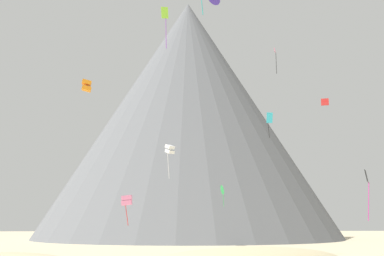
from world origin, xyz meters
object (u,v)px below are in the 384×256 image
at_px(rock_massif, 187,119).
at_px(kite_orange_mid, 87,86).
at_px(kite_pink_low, 127,200).
at_px(kite_red_mid, 325,102).
at_px(kite_green_low, 223,190).
at_px(kite_rainbow_high, 275,57).
at_px(kite_white_mid, 170,149).
at_px(kite_black_low, 367,183).
at_px(kite_lime_high, 165,17).
at_px(kite_cyan_mid, 269,120).

xyz_separation_m(rock_massif, kite_orange_mid, (-17.53, -59.95, -7.17)).
bearing_deg(kite_pink_low, kite_orange_mid, -139.18).
distance_m(kite_red_mid, kite_green_low, 24.35).
bearing_deg(kite_rainbow_high, kite_white_mid, -31.49).
distance_m(kite_white_mid, kite_black_low, 43.10).
distance_m(kite_black_low, kite_pink_low, 27.13).
distance_m(kite_green_low, kite_orange_mid, 29.37).
bearing_deg(kite_rainbow_high, kite_orange_mid, 6.65).
height_order(kite_white_mid, kite_lime_high, kite_lime_high).
bearing_deg(kite_black_low, kite_lime_high, -44.64).
height_order(kite_red_mid, kite_lime_high, kite_lime_high).
bearing_deg(kite_pink_low, kite_black_low, 68.60).
distance_m(kite_white_mid, kite_rainbow_high, 24.27).
height_order(kite_white_mid, kite_cyan_mid, kite_cyan_mid).
bearing_deg(kite_orange_mid, kite_rainbow_high, -70.27).
xyz_separation_m(kite_black_low, kite_green_low, (-10.22, 35.00, 1.31)).
xyz_separation_m(kite_black_low, kite_cyan_mid, (-4.40, 24.58, 11.24)).
bearing_deg(kite_red_mid, kite_orange_mid, 42.93).
relative_size(rock_massif, kite_red_mid, 53.27).
bearing_deg(kite_rainbow_high, kite_red_mid, 176.63).
bearing_deg(kite_white_mid, kite_lime_high, 47.48).
relative_size(kite_red_mid, kite_lime_high, 0.32).
bearing_deg(kite_black_low, rock_massif, -96.08).
distance_m(kite_green_low, kite_cyan_mid, 15.53).
bearing_deg(kite_lime_high, kite_pink_low, 38.53).
relative_size(kite_white_mid, kite_lime_high, 1.06).
distance_m(kite_red_mid, kite_lime_high, 38.79).
xyz_separation_m(kite_black_low, kite_orange_mid, (-31.00, 19.03, 14.58)).
bearing_deg(kite_cyan_mid, rock_massif, -25.02).
bearing_deg(kite_pink_low, kite_white_mid, 170.56).
bearing_deg(kite_white_mid, kite_green_low, 123.02).
distance_m(kite_lime_high, kite_green_low, 32.90).
xyz_separation_m(kite_orange_mid, kite_cyan_mid, (26.60, 5.55, -3.34)).
relative_size(kite_lime_high, kite_cyan_mid, 1.41).
distance_m(rock_massif, kite_green_low, 48.61).
bearing_deg(kite_red_mid, kite_rainbow_high, 35.15).
bearing_deg(kite_cyan_mid, kite_orange_mid, 67.29).
height_order(kite_green_low, kite_pink_low, kite_green_low).
distance_m(kite_lime_high, kite_cyan_mid, 23.30).
bearing_deg(kite_pink_low, kite_cyan_mid, 126.31).
bearing_deg(kite_lime_high, kite_white_mid, -57.40).
bearing_deg(kite_pink_low, kite_green_low, 151.46).
xyz_separation_m(kite_green_low, kite_pink_low, (-14.52, -23.94, -2.67)).
bearing_deg(kite_cyan_mid, kite_red_mid, -80.49).
height_order(rock_massif, kite_green_low, rock_massif).
relative_size(kite_orange_mid, kite_cyan_mid, 0.42).
bearing_deg(kite_lime_high, kite_black_low, -173.19).
height_order(kite_rainbow_high, kite_cyan_mid, kite_rainbow_high).
height_order(kite_red_mid, kite_pink_low, kite_red_mid).
relative_size(kite_white_mid, kite_rainbow_high, 1.26).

